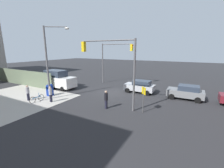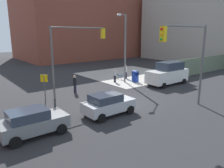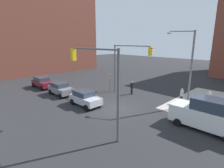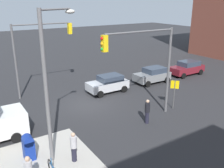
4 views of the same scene
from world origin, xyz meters
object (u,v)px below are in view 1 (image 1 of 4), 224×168
Objects in this scene: hatchback_gray at (186,92)px; pedestrian_crossing at (28,93)px; traffic_signal_se_corner at (114,56)px; van_white_delivery at (58,79)px; mailbox_blue at (50,90)px; pedestrian_walking_north at (51,94)px; sedan_silver at (140,86)px; bicycle_leaning_on_fence at (37,99)px; street_lamp_corner at (50,58)px; pedestrian_waiting at (106,99)px; traffic_signal_nw_corner at (112,60)px.

pedestrian_crossing reaches higher than hatchback_gray.
van_white_delivery is (5.94, 6.30, -3.35)m from traffic_signal_se_corner.
pedestrian_crossing is at bearing 69.78° from traffic_signal_se_corner.
mailbox_blue is 3.90m from van_white_delivery.
pedestrian_walking_north is (-4.16, 4.70, -0.38)m from van_white_delivery.
sedan_silver is at bearing 153.12° from traffic_signal_se_corner.
mailbox_blue is at bearing 24.32° from hatchback_gray.
bicycle_leaning_on_fence is at bearing 45.94° from sedan_silver.
pedestrian_crossing is (0.60, 2.40, 0.16)m from mailbox_blue.
street_lamp_corner is 4.19m from mailbox_blue.
mailbox_blue reaches higher than bicycle_leaning_on_fence.
hatchback_gray is 0.71× the size of van_white_delivery.
pedestrian_waiting reaches higher than hatchback_gray.
street_lamp_corner is at bearing 76.26° from traffic_signal_se_corner.
sedan_silver is at bearing 169.41° from pedestrian_crossing.
pedestrian_crossing is (-1.56, 5.60, -0.36)m from van_white_delivery.
sedan_silver and hatchback_gray have the same top height.
bicycle_leaning_on_fence is at bearing 32.07° from hatchback_gray.
traffic_signal_se_corner reaches higher than pedestrian_crossing.
pedestrian_walking_north is (-0.69, 0.90, -3.80)m from street_lamp_corner.
hatchback_gray is 2.23× the size of pedestrian_walking_north.
pedestrian_walking_north is (1.78, 11.00, -3.73)m from traffic_signal_se_corner.
mailbox_blue is 2.32m from bicycle_leaning_on_fence.
traffic_signal_se_corner is at bearing -133.34° from van_white_delivery.
hatchback_gray is at bearing -151.58° from street_lamp_corner.
sedan_silver is at bearing -137.22° from street_lamp_corner.
sedan_silver is 2.20× the size of bicycle_leaning_on_fence.
traffic_signal_nw_corner is 7.21m from street_lamp_corner.
hatchback_gray is 9.47m from pedestrian_waiting.
pedestrian_walking_north is at bearing 143.13° from mailbox_blue.
pedestrian_waiting is at bearing -165.28° from bicycle_leaning_on_fence.
traffic_signal_se_corner reaches higher than van_white_delivery.
sedan_silver is (-5.46, 2.77, -3.79)m from traffic_signal_se_corner.
van_white_delivery is 3.02× the size of pedestrian_waiting.
street_lamp_corner is 6.18m from van_white_delivery.
street_lamp_corner reaches higher than pedestrian_walking_north.
hatchback_gray is at bearing -155.68° from mailbox_blue.
pedestrian_walking_north is (6.44, 2.00, -3.76)m from traffic_signal_nw_corner.
mailbox_blue is 0.82× the size of bicycle_leaning_on_fence.
traffic_signal_nw_corner is 9.59m from hatchback_gray.
street_lamp_corner reaches higher than van_white_delivery.
street_lamp_corner is at bearing 8.81° from traffic_signal_nw_corner.
sedan_silver is at bearing -0.79° from hatchback_gray.
pedestrian_walking_north is (-2.00, 1.50, 0.14)m from mailbox_blue.
mailbox_blue is 0.26× the size of van_white_delivery.
sedan_silver is (-7.93, -7.34, -3.86)m from street_lamp_corner.
traffic_signal_nw_corner is 1.20× the size of van_white_delivery.
traffic_signal_nw_corner is 7.35m from sedan_silver.
hatchback_gray is 16.68m from bicycle_leaning_on_fence.
traffic_signal_nw_corner is 1.69× the size of sedan_silver.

